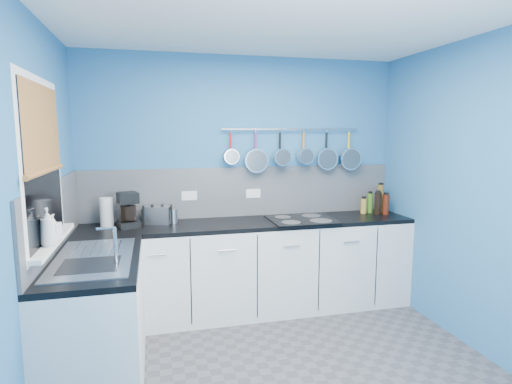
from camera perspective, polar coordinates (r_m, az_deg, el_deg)
name	(u,v)px	position (r m, az deg, el deg)	size (l,w,h in m)	color
floor	(288,380)	(3.28, 4.39, -24.30)	(3.20, 3.00, 0.02)	#47474C
ceiling	(292,10)	(2.87, 4.98, 23.54)	(3.20, 3.00, 0.02)	white
wall_back	(243,182)	(4.25, -1.80, 1.42)	(3.20, 0.02, 2.50)	teal
wall_front	(438,287)	(1.50, 23.67, -11.78)	(3.20, 0.02, 2.50)	teal
wall_left	(27,219)	(2.77, -28.90, -3.22)	(0.02, 3.00, 2.50)	teal
wall_right	(490,198)	(3.65, 29.38, -0.73)	(0.02, 3.00, 2.50)	teal
backsplash_back	(243,192)	(4.25, -1.74, 0.05)	(3.20, 0.02, 0.50)	gray
backsplash_left	(55,216)	(3.35, -25.81, -2.93)	(0.02, 1.80, 0.50)	gray
cabinet_run_back	(250,268)	(4.14, -0.84, -10.43)	(3.20, 0.60, 0.86)	silver
worktop_back	(250,223)	(4.02, -0.85, -4.33)	(3.20, 0.60, 0.04)	black
cabinet_run_left	(97,323)	(3.23, -20.90, -16.46)	(0.60, 1.20, 0.86)	silver
worktop_left	(94,261)	(3.08, -21.33, -8.79)	(0.60, 1.20, 0.04)	black
window_frame	(43,163)	(3.01, -27.19, 3.51)	(0.01, 1.00, 1.10)	white
window_glass	(44,163)	(3.01, -27.10, 3.51)	(0.01, 0.90, 1.00)	black
bamboo_blind	(42,128)	(3.00, -27.23, 7.80)	(0.01, 0.90, 0.55)	#C0713C
window_sill	(52,241)	(3.08, -26.12, -6.06)	(0.10, 0.98, 0.03)	white
sink_unit	(94,258)	(3.07, -21.35, -8.36)	(0.50, 0.95, 0.01)	silver
mixer_tap	(115,245)	(2.84, -18.73, -6.88)	(0.12, 0.08, 0.26)	silver
socket_left	(189,196)	(4.16, -9.13, -0.51)	(0.15, 0.01, 0.09)	white
socket_right	(253,193)	(4.26, -0.38, -0.20)	(0.15, 0.01, 0.09)	white
pot_rail	(292,129)	(4.30, 4.94, 8.54)	(0.02, 0.02, 1.45)	silver
soap_bottle_a	(48,227)	(2.87, -26.67, -4.33)	(0.09, 0.09, 0.24)	white
soap_bottle_b	(53,227)	(3.01, -26.04, -4.39)	(0.08, 0.08, 0.17)	white
paper_towel	(107,212)	(4.01, -19.80, -2.63)	(0.12, 0.12, 0.26)	white
coffee_maker	(128,210)	(3.91, -17.11, -2.37)	(0.18, 0.20, 0.31)	black
toaster	(158,215)	(4.02, -13.34, -3.05)	(0.26, 0.15, 0.16)	silver
canister	(173,216)	(4.01, -11.33, -3.27)	(0.09, 0.09, 0.13)	silver
hob	(302,219)	(4.10, 6.26, -3.75)	(0.62, 0.55, 0.01)	black
pan_0	(231,147)	(4.13, -3.46, 6.21)	(0.15, 0.08, 0.34)	silver
pan_1	(256,151)	(4.19, -0.02, 5.63)	(0.24, 0.07, 0.43)	silver
pan_2	(280,147)	(4.25, 3.32, 6.11)	(0.17, 0.13, 0.36)	silver
pan_3	(304,147)	(4.34, 6.55, 6.19)	(0.16, 0.13, 0.35)	silver
pan_4	(326,150)	(4.43, 9.64, 5.74)	(0.23, 0.07, 0.42)	silver
pan_5	(349,150)	(4.54, 12.59, 5.68)	(0.23, 0.09, 0.42)	silver
condiment_0	(380,199)	(4.63, 16.68, -0.87)	(0.07, 0.07, 0.30)	brown
condiment_1	(370,203)	(4.59, 15.36, -1.47)	(0.06, 0.06, 0.21)	#3F721E
condiment_2	(364,206)	(4.55, 14.55, -1.85)	(0.06, 0.06, 0.16)	olive
condiment_3	(386,204)	(4.55, 17.36, -1.64)	(0.07, 0.07, 0.21)	#4C190C
condiment_4	(378,203)	(4.50, 16.36, -1.52)	(0.07, 0.07, 0.23)	black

